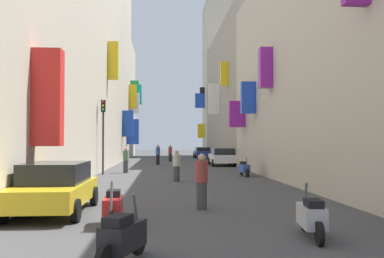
{
  "coord_description": "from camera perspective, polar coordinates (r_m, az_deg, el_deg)",
  "views": [
    {
      "loc": [
        -0.95,
        -2.17,
        2.07
      ],
      "look_at": [
        0.79,
        22.44,
        2.79
      ],
      "focal_mm": 39.23,
      "sensor_mm": 36.0,
      "label": 1
    }
  ],
  "objects": [
    {
      "name": "pedestrian_near_right",
      "position": [
        21.67,
        -2.1,
        -5.03
      ],
      "size": [
        0.53,
        0.53,
        1.6
      ],
      "color": "#383838",
      "rests_on": "ground"
    },
    {
      "name": "ground_plane",
      "position": [
        32.25,
        -2.35,
        -5.34
      ],
      "size": [
        140.0,
        140.0,
        0.0
      ],
      "primitive_type": "plane",
      "color": "#424244"
    },
    {
      "name": "traffic_light_near_corner",
      "position": [
        26.68,
        -11.99,
        0.66
      ],
      "size": [
        0.26,
        0.34,
        4.64
      ],
      "color": "#2D2D2D",
      "rests_on": "ground"
    },
    {
      "name": "scooter_black",
      "position": [
        7.34,
        -9.41,
        -14.26
      ],
      "size": [
        0.77,
        1.69,
        1.13
      ],
      "color": "black",
      "rests_on": "ground"
    },
    {
      "name": "building_left_mid_b",
      "position": [
        58.75,
        -10.91,
        3.7
      ],
      "size": [
        7.26,
        8.2,
        15.05
      ],
      "color": "#BCB29E",
      "rests_on": "ground"
    },
    {
      "name": "parked_car_white",
      "position": [
        35.62,
        4.09,
        -3.75
      ],
      "size": [
        2.02,
        4.31,
        1.47
      ],
      "color": "white",
      "rests_on": "ground"
    },
    {
      "name": "scooter_red",
      "position": [
        10.59,
        -10.69,
        -10.35
      ],
      "size": [
        0.49,
        1.85,
        1.13
      ],
      "color": "red",
      "rests_on": "ground"
    },
    {
      "name": "building_right_mid_b",
      "position": [
        60.25,
        4.57,
        6.67
      ],
      "size": [
        7.36,
        6.45,
        21.63
      ],
      "color": "#BCB29E",
      "rests_on": "ground"
    },
    {
      "name": "building_right_mid_a",
      "position": [
        45.68,
        7.31,
        4.54
      ],
      "size": [
        7.13,
        22.38,
        14.0
      ],
      "color": "gray",
      "rests_on": "ground"
    },
    {
      "name": "pedestrian_near_left",
      "position": [
        37.24,
        -4.66,
        -3.48
      ],
      "size": [
        0.46,
        0.46,
        1.77
      ],
      "color": "black",
      "rests_on": "ground"
    },
    {
      "name": "parked_car_yellow",
      "position": [
        12.83,
        -18.17,
        -7.46
      ],
      "size": [
        2.0,
        4.3,
        1.44
      ],
      "color": "gold",
      "rests_on": "ground"
    },
    {
      "name": "building_left_mid_a",
      "position": [
        47.89,
        -12.55,
        7.99
      ],
      "size": [
        7.35,
        14.57,
        20.18
      ],
      "color": "#BCB29E",
      "rests_on": "ground"
    },
    {
      "name": "pedestrian_far_away",
      "position": [
        12.79,
        1.32,
        -7.16
      ],
      "size": [
        0.46,
        0.46,
        1.69
      ],
      "color": "#3B3B3B",
      "rests_on": "ground"
    },
    {
      "name": "building_right_near",
      "position": [
        20.29,
        22.57,
        10.06
      ],
      "size": [
        7.23,
        31.16,
        12.3
      ],
      "color": "#B2A899",
      "rests_on": "ground"
    },
    {
      "name": "pedestrian_crossing",
      "position": [
        27.74,
        -9.0,
        -4.19
      ],
      "size": [
        0.39,
        0.39,
        1.68
      ],
      "color": "#373737",
      "rests_on": "ground"
    },
    {
      "name": "parked_car_blue",
      "position": [
        51.79,
        1.39,
        -3.17
      ],
      "size": [
        2.0,
        4.29,
        1.34
      ],
      "color": "navy",
      "rests_on": "ground"
    },
    {
      "name": "scooter_blue",
      "position": [
        25.14,
        7.12,
        -5.32
      ],
      "size": [
        0.5,
        1.92,
        1.13
      ],
      "color": "#2D4CAD",
      "rests_on": "ground"
    },
    {
      "name": "scooter_silver",
      "position": [
        9.47,
        15.94,
        -11.35
      ],
      "size": [
        0.57,
        1.88,
        1.13
      ],
      "color": "#ADADB2",
      "rests_on": "ground"
    },
    {
      "name": "pedestrian_mid_street",
      "position": [
        42.67,
        -2.99,
        -3.32
      ],
      "size": [
        0.47,
        0.47,
        1.68
      ],
      "color": "#252525",
      "rests_on": "ground"
    }
  ]
}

